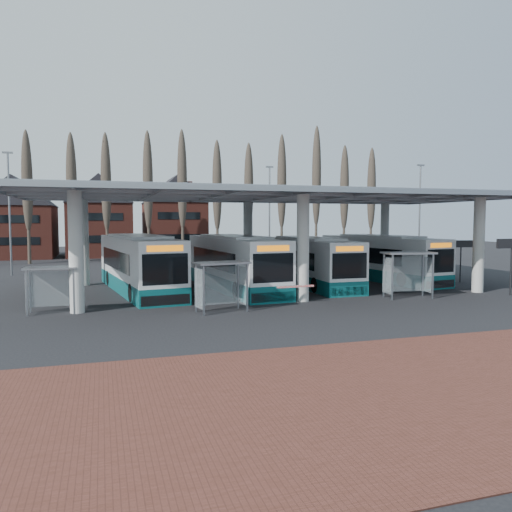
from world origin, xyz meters
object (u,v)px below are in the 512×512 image
object	(u,v)px
shelter_0	(52,279)
shelter_2	(407,264)
bus_2	(308,262)
shelter_1	(220,275)
bus_3	(379,259)
bus_1	(234,264)
bus_0	(139,265)

from	to	relation	value
shelter_0	shelter_2	bearing A→B (deg)	-1.40
bus_2	shelter_1	distance (m)	11.90
bus_3	shelter_0	bearing A→B (deg)	-169.36
bus_1	bus_3	world-z (taller)	bus_1
bus_3	shelter_2	size ratio (longest dim) A/B	4.09
bus_3	shelter_0	size ratio (longest dim) A/B	5.05
bus_2	shelter_2	world-z (taller)	bus_2
bus_3	shelter_1	bearing A→B (deg)	-154.57
shelter_0	shelter_2	world-z (taller)	shelter_2
bus_0	shelter_1	world-z (taller)	bus_0
shelter_1	shelter_0	bearing A→B (deg)	155.35
bus_3	bus_2	bearing A→B (deg)	-177.30
bus_2	bus_3	size ratio (longest dim) A/B	0.97
bus_3	shelter_2	distance (m)	9.12
bus_0	shelter_2	xyz separation A→B (m)	(14.91, -7.41, 0.26)
bus_3	bus_0	bearing A→B (deg)	175.79
bus_3	shelter_1	size ratio (longest dim) A/B	4.37
bus_2	shelter_0	size ratio (longest dim) A/B	4.88
bus_1	shelter_1	size ratio (longest dim) A/B	4.51
bus_3	shelter_1	world-z (taller)	bus_3
bus_2	shelter_2	xyz separation A→B (m)	(3.15, -7.32, 0.38)
shelter_0	bus_2	bearing A→B (deg)	22.64
bus_3	bus_1	bearing A→B (deg)	-179.18
bus_2	bus_1	bearing A→B (deg)	-173.87
shelter_0	shelter_1	xyz separation A→B (m)	(8.01, -2.10, 0.15)
bus_0	bus_1	distance (m)	6.17
shelter_0	shelter_1	bearing A→B (deg)	-13.29
bus_0	bus_1	bearing A→B (deg)	-14.61
bus_0	bus_3	bearing A→B (deg)	-4.62
shelter_1	shelter_2	xyz separation A→B (m)	(11.52, 1.14, 0.15)
bus_1	shelter_0	size ratio (longest dim) A/B	5.22
shelter_0	bus_1	bearing A→B (deg)	29.52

